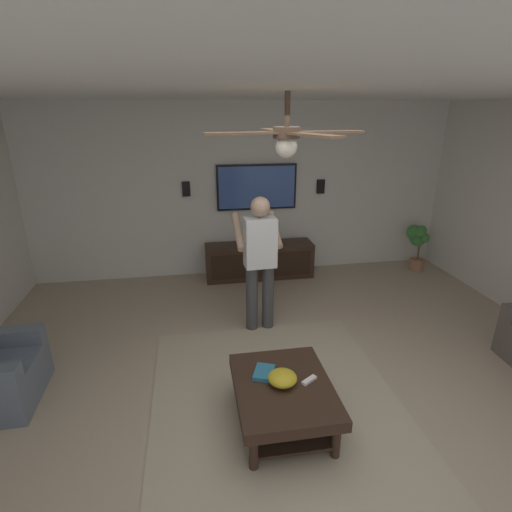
{
  "coord_description": "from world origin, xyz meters",
  "views": [
    {
      "loc": [
        -2.77,
        0.86,
        2.53
      ],
      "look_at": [
        0.9,
        0.24,
        1.16
      ],
      "focal_mm": 27.82,
      "sensor_mm": 36.0,
      "label": 1
    }
  ],
  "objects_px": {
    "potted_plant_short": "(418,240)",
    "wall_speaker_right": "(186,189)",
    "person_standing": "(260,257)",
    "book": "(264,372)",
    "tv": "(257,187)",
    "remote_white": "(309,380)",
    "bowl": "(282,378)",
    "wall_speaker_left": "(321,186)",
    "ceiling_fan": "(287,137)",
    "media_console": "(259,260)",
    "vase_round": "(270,236)",
    "coffee_table": "(283,395)"
  },
  "relations": [
    {
      "from": "potted_plant_short",
      "to": "vase_round",
      "type": "relative_size",
      "value": 3.47
    },
    {
      "from": "potted_plant_short",
      "to": "wall_speaker_left",
      "type": "distance_m",
      "value": 1.86
    },
    {
      "from": "tv",
      "to": "vase_round",
      "type": "height_order",
      "value": "tv"
    },
    {
      "from": "person_standing",
      "to": "bowl",
      "type": "bearing_deg",
      "value": 173.7
    },
    {
      "from": "potted_plant_short",
      "to": "bowl",
      "type": "distance_m",
      "value": 4.3
    },
    {
      "from": "bowl",
      "to": "ceiling_fan",
      "type": "relative_size",
      "value": 0.2
    },
    {
      "from": "media_console",
      "to": "ceiling_fan",
      "type": "xyz_separation_m",
      "value": [
        -2.92,
        0.31,
        2.08
      ]
    },
    {
      "from": "bowl",
      "to": "coffee_table",
      "type": "bearing_deg",
      "value": -149.15
    },
    {
      "from": "person_standing",
      "to": "book",
      "type": "relative_size",
      "value": 7.45
    },
    {
      "from": "tv",
      "to": "book",
      "type": "height_order",
      "value": "tv"
    },
    {
      "from": "vase_round",
      "to": "wall_speaker_right",
      "type": "xyz_separation_m",
      "value": [
        0.2,
        1.26,
        0.75
      ]
    },
    {
      "from": "potted_plant_short",
      "to": "wall_speaker_right",
      "type": "bearing_deg",
      "value": 84.23
    },
    {
      "from": "potted_plant_short",
      "to": "ceiling_fan",
      "type": "bearing_deg",
      "value": 133.39
    },
    {
      "from": "remote_white",
      "to": "bowl",
      "type": "bearing_deg",
      "value": 144.55
    },
    {
      "from": "bowl",
      "to": "potted_plant_short",
      "type": "bearing_deg",
      "value": -44.52
    },
    {
      "from": "wall_speaker_left",
      "to": "wall_speaker_right",
      "type": "relative_size",
      "value": 1.0
    },
    {
      "from": "coffee_table",
      "to": "tv",
      "type": "distance_m",
      "value": 3.63
    },
    {
      "from": "potted_plant_short",
      "to": "wall_speaker_left",
      "type": "relative_size",
      "value": 3.47
    },
    {
      "from": "tv",
      "to": "wall_speaker_right",
      "type": "relative_size",
      "value": 5.7
    },
    {
      "from": "coffee_table",
      "to": "potted_plant_short",
      "type": "distance_m",
      "value": 4.31
    },
    {
      "from": "tv",
      "to": "bowl",
      "type": "height_order",
      "value": "tv"
    },
    {
      "from": "bowl",
      "to": "media_console",
      "type": "bearing_deg",
      "value": -6.61
    },
    {
      "from": "tv",
      "to": "wall_speaker_left",
      "type": "relative_size",
      "value": 5.7
    },
    {
      "from": "potted_plant_short",
      "to": "wall_speaker_right",
      "type": "height_order",
      "value": "wall_speaker_right"
    },
    {
      "from": "person_standing",
      "to": "ceiling_fan",
      "type": "bearing_deg",
      "value": 175.36
    },
    {
      "from": "person_standing",
      "to": "wall_speaker_right",
      "type": "distance_m",
      "value": 2.06
    },
    {
      "from": "remote_white",
      "to": "book",
      "type": "relative_size",
      "value": 0.68
    },
    {
      "from": "wall_speaker_right",
      "to": "ceiling_fan",
      "type": "xyz_separation_m",
      "value": [
        -3.17,
        -0.77,
        0.94
      ]
    },
    {
      "from": "media_console",
      "to": "book",
      "type": "bearing_deg",
      "value": -9.29
    },
    {
      "from": "remote_white",
      "to": "wall_speaker_left",
      "type": "xyz_separation_m",
      "value": [
        3.45,
        -1.19,
        0.97
      ]
    },
    {
      "from": "coffee_table",
      "to": "vase_round",
      "type": "distance_m",
      "value": 3.32
    },
    {
      "from": "media_console",
      "to": "ceiling_fan",
      "type": "relative_size",
      "value": 1.41
    },
    {
      "from": "vase_round",
      "to": "book",
      "type": "bearing_deg",
      "value": 167.68
    },
    {
      "from": "person_standing",
      "to": "remote_white",
      "type": "height_order",
      "value": "person_standing"
    },
    {
      "from": "book",
      "to": "wall_speaker_left",
      "type": "relative_size",
      "value": 1.0
    },
    {
      "from": "potted_plant_short",
      "to": "ceiling_fan",
      "type": "relative_size",
      "value": 0.63
    },
    {
      "from": "remote_white",
      "to": "vase_round",
      "type": "relative_size",
      "value": 0.68
    },
    {
      "from": "media_console",
      "to": "bowl",
      "type": "xyz_separation_m",
      "value": [
        -3.19,
        0.37,
        0.18
      ]
    },
    {
      "from": "book",
      "to": "wall_speaker_right",
      "type": "relative_size",
      "value": 1.0
    },
    {
      "from": "book",
      "to": "coffee_table",
      "type": "bearing_deg",
      "value": -118.45
    },
    {
      "from": "vase_round",
      "to": "tv",
      "type": "bearing_deg",
      "value": 43.4
    },
    {
      "from": "person_standing",
      "to": "ceiling_fan",
      "type": "relative_size",
      "value": 1.36
    },
    {
      "from": "coffee_table",
      "to": "media_console",
      "type": "height_order",
      "value": "media_console"
    },
    {
      "from": "coffee_table",
      "to": "vase_round",
      "type": "xyz_separation_m",
      "value": [
        3.25,
        -0.54,
        0.36
      ]
    },
    {
      "from": "wall_speaker_left",
      "to": "wall_speaker_right",
      "type": "bearing_deg",
      "value": 90.0
    },
    {
      "from": "tv",
      "to": "remote_white",
      "type": "relative_size",
      "value": 8.35
    },
    {
      "from": "wall_speaker_left",
      "to": "remote_white",
      "type": "bearing_deg",
      "value": 161.04
    },
    {
      "from": "bowl",
      "to": "wall_speaker_right",
      "type": "bearing_deg",
      "value": 11.76
    },
    {
      "from": "tv",
      "to": "ceiling_fan",
      "type": "relative_size",
      "value": 1.04
    },
    {
      "from": "media_console",
      "to": "wall_speaker_right",
      "type": "height_order",
      "value": "wall_speaker_right"
    }
  ]
}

